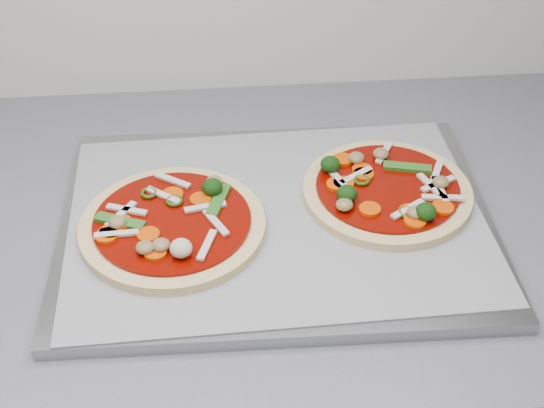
{
  "coord_description": "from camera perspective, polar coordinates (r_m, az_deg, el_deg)",
  "views": [
    {
      "loc": [
        0.59,
        0.61,
        1.48
      ],
      "look_at": [
        0.65,
        1.28,
        0.93
      ],
      "focal_mm": 50.0,
      "sensor_mm": 36.0,
      "label": 1
    }
  ],
  "objects": [
    {
      "name": "baking_tray",
      "position": [
        0.88,
        0.34,
        -1.36
      ],
      "size": [
        0.5,
        0.38,
        0.02
      ],
      "primitive_type": "cube",
      "rotation": [
        0.0,
        0.0,
        -0.02
      ],
      "color": "gray",
      "rests_on": "countertop"
    },
    {
      "name": "pizza_right",
      "position": [
        0.91,
        8.59,
        1.04
      ],
      "size": [
        0.22,
        0.22,
        0.03
      ],
      "rotation": [
        0.0,
        0.0,
        0.12
      ],
      "color": "#EACB88",
      "rests_on": "parchment"
    },
    {
      "name": "pizza_left",
      "position": [
        0.86,
        -7.53,
        -1.52
      ],
      "size": [
        0.27,
        0.27,
        0.04
      ],
      "rotation": [
        0.0,
        0.0,
        -0.39
      ],
      "color": "#EACB88",
      "rests_on": "parchment"
    },
    {
      "name": "parchment",
      "position": [
        0.87,
        0.34,
        -0.91
      ],
      "size": [
        0.48,
        0.35,
        0.0
      ],
      "primitive_type": "cube",
      "rotation": [
        0.0,
        0.0,
        0.02
      ],
      "color": "gray",
      "rests_on": "baking_tray"
    }
  ]
}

